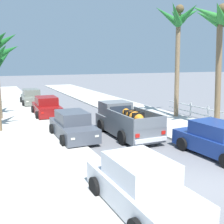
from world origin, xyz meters
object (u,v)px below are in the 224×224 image
Objects in this scene: pickup_truck at (126,122)px; car_left_mid at (217,140)px; palm_tree_right_fore at (222,24)px; car_left_far at (141,186)px; car_right_near at (32,97)px; palm_tree_left_back at (179,26)px; car_left_near at (47,107)px; car_right_mid at (73,126)px.

pickup_truck is 1.20× the size of car_left_mid.
car_left_far is at bearing -145.25° from palm_tree_right_fore.
car_left_far is at bearing -114.00° from pickup_truck.
palm_tree_right_fore is (9.00, -15.45, 5.73)m from car_right_near.
pickup_truck is 1.21× the size of car_right_near.
car_left_near is at bearing 152.06° from palm_tree_left_back.
car_left_mid is at bearing -73.92° from car_right_near.
pickup_truck is 1.22× the size of car_right_mid.
palm_tree_right_fore reaches higher than car_left_mid.
car_left_mid is at bearing -46.07° from car_right_mid.
palm_tree_left_back is at bearing 88.67° from palm_tree_right_fore.
pickup_truck is at bearing -152.38° from palm_tree_left_back.
car_left_near is 15.19m from car_left_far.
pickup_truck is at bearing 66.00° from car_left_far.
car_right_near is at bearing 102.94° from pickup_truck.
palm_tree_right_fore is at bearing -45.46° from car_left_near.
palm_tree_right_fore is at bearing 34.75° from car_left_far.
car_right_mid is at bearing -89.50° from car_left_near.
car_right_near is at bearing 120.23° from palm_tree_right_fore.
car_left_near and car_right_mid have the same top height.
car_left_far is (-3.31, -7.44, -0.10)m from pickup_truck.
car_right_mid is at bearing 133.93° from car_left_mid.
car_left_near is 13.77m from palm_tree_right_fore.
car_left_mid is 7.64m from palm_tree_right_fore.
car_left_far is (-0.03, -21.72, 0.00)m from car_right_near.
car_left_near is at bearing 90.50° from car_right_mid.
car_left_mid and car_right_mid have the same top height.
car_right_mid is (0.06, -7.16, 0.00)m from car_left_near.
car_right_mid is 0.99× the size of car_left_far.
car_right_near is 15.69m from palm_tree_left_back.
car_left_mid is at bearing -67.20° from car_left_near.
car_right_mid is 10.58m from palm_tree_right_fore.
car_left_mid is at bearing -114.52° from palm_tree_left_back.
car_left_near is 13.65m from car_left_mid.
car_left_near is at bearing 134.54° from palm_tree_right_fore.
car_right_mid is (0.28, -13.68, 0.00)m from car_right_near.
car_right_near is at bearing 89.92° from car_left_far.
pickup_truck reaches higher than car_right_near.
palm_tree_left_back reaches higher than pickup_truck.
car_right_mid is 8.04m from car_left_far.
car_left_mid is at bearing -133.66° from palm_tree_right_fore.
car_left_far is (-5.54, -2.61, 0.00)m from car_left_mid.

